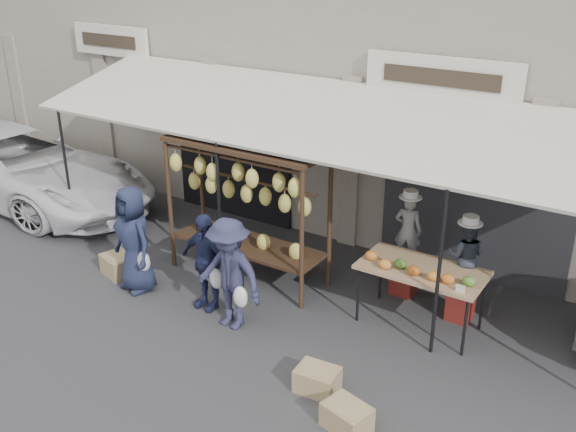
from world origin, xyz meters
name	(u,v)px	position (x,y,z in m)	size (l,w,h in m)	color
ground_plane	(228,335)	(0.00, 0.00, 0.00)	(90.00, 90.00, 0.00)	#2D2D30
shophouse	(427,17)	(0.00, 6.50, 3.65)	(24.00, 6.15, 7.30)	gray
awning	(316,117)	(0.01, 2.28, 2.57)	(10.00, 2.35, 2.92)	beige
banana_rack	(245,186)	(-0.77, 1.50, 1.56)	(2.60, 0.90, 2.24)	black
produce_table	(421,271)	(2.10, 1.62, 0.87)	(1.70, 0.90, 1.04)	tan
vendor_left	(408,230)	(1.56, 2.40, 1.06)	(0.41, 0.27, 1.12)	slate
vendor_right	(466,256)	(2.54, 2.14, 1.00)	(0.51, 0.40, 1.06)	#313847
customer_left	(134,239)	(-1.97, 0.27, 0.84)	(0.82, 0.54, 1.68)	#1D233E
customer_mid	(206,261)	(-0.72, 0.45, 0.74)	(0.87, 0.36, 1.49)	#21264C
customer_right	(229,274)	(-0.11, 0.22, 0.82)	(1.05, 0.61, 1.63)	#2B2C4A
stool_left	(404,278)	(1.56, 2.40, 0.25)	(0.35, 0.35, 0.50)	maroon
stool_right	(460,304)	(2.54, 2.14, 0.24)	(0.34, 0.34, 0.47)	maroon
crate_near_a	(317,380)	(1.64, -0.35, 0.15)	(0.50, 0.38, 0.30)	tan
crate_near_b	(347,417)	(2.25, -0.74, 0.15)	(0.50, 0.38, 0.30)	tan
crate_far	(118,265)	(-2.57, 0.43, 0.16)	(0.54, 0.41, 0.32)	tan
van	(8,146)	(-7.17, 1.79, 1.05)	(2.32, 5.04, 2.10)	white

